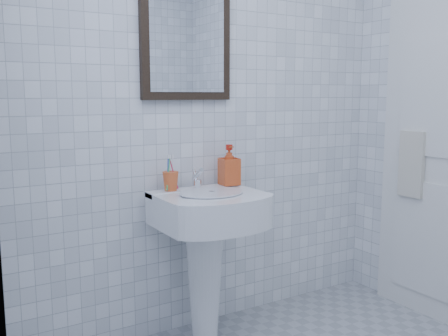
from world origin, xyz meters
TOP-DOWN VIEW (x-y plane):
  - wall_back at (0.00, 1.20)m, footprint 2.20×0.02m
  - wall_left at (-1.10, 0.00)m, footprint 0.02×2.40m
  - washbasin at (-0.18, 0.98)m, footprint 0.52×0.38m
  - faucet at (-0.18, 1.08)m, footprint 0.05×0.10m
  - toothbrush_cup at (-0.32, 1.09)m, footprint 0.10×0.10m
  - soap_dispenser at (0.02, 1.08)m, footprint 0.10×0.11m
  - wall_mirror at (-0.18, 1.18)m, footprint 0.50×0.04m
  - bathroom_door at (1.08, 0.55)m, footprint 0.04×0.80m
  - towel_ring at (1.06, 0.73)m, footprint 0.01×0.18m
  - hand_towel at (1.04, 0.73)m, footprint 0.03×0.16m

SIDE VIEW (x-z plane):
  - washbasin at x=-0.18m, z-range 0.14..0.93m
  - faucet at x=-0.18m, z-range 0.78..0.89m
  - toothbrush_cup at x=-0.32m, z-range 0.79..0.89m
  - hand_towel at x=1.04m, z-range 0.68..1.06m
  - soap_dispenser at x=0.02m, z-range 0.79..1.00m
  - bathroom_door at x=1.08m, z-range 0.00..2.00m
  - towel_ring at x=1.06m, z-range 0.96..1.14m
  - wall_back at x=0.00m, z-range 0.00..2.50m
  - wall_left at x=-1.10m, z-range 0.00..2.50m
  - wall_mirror at x=-0.18m, z-range 1.24..1.86m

